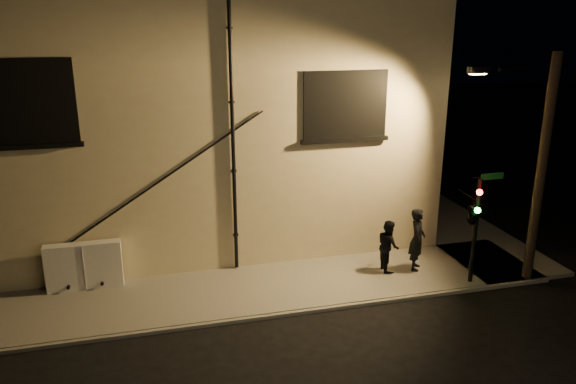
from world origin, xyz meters
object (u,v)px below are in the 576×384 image
object	(u,v)px
pedestrian_b	(388,245)
traffic_signal	(473,213)
utility_cabinet	(84,266)
pedestrian_a	(417,239)
streetlamp_pole	(537,164)

from	to	relation	value
pedestrian_b	traffic_signal	size ratio (longest dim) A/B	0.49
utility_cabinet	pedestrian_b	size ratio (longest dim) A/B	1.30
pedestrian_a	streetlamp_pole	xyz separation A→B (m)	(2.83, -1.27, 2.48)
pedestrian_a	traffic_signal	world-z (taller)	traffic_signal
utility_cabinet	pedestrian_b	world-z (taller)	pedestrian_b
pedestrian_a	pedestrian_b	bearing A→B (deg)	110.30
utility_cabinet	traffic_signal	world-z (taller)	traffic_signal
pedestrian_b	streetlamp_pole	world-z (taller)	streetlamp_pole
utility_cabinet	traffic_signal	bearing A→B (deg)	-13.24
utility_cabinet	traffic_signal	xyz separation A→B (m)	(10.60, -2.49, 1.50)
traffic_signal	streetlamp_pole	bearing A→B (deg)	0.89
utility_cabinet	pedestrian_a	distance (m)	9.72
traffic_signal	streetlamp_pole	world-z (taller)	streetlamp_pole
streetlamp_pole	utility_cabinet	bearing A→B (deg)	168.82
pedestrian_a	traffic_signal	xyz separation A→B (m)	(0.96, -1.30, 1.21)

